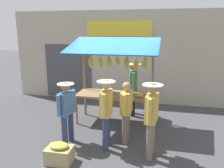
{
  "coord_description": "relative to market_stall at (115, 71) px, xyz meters",
  "views": [
    {
      "loc": [
        -1.43,
        6.4,
        2.75
      ],
      "look_at": [
        0.0,
        0.3,
        1.25
      ],
      "focal_mm": 37.32,
      "sensor_mm": 36.0,
      "label": 1
    }
  ],
  "objects": [
    {
      "name": "produce_crate_near",
      "position": [
        0.66,
        2.42,
        -1.35
      ],
      "size": [
        0.55,
        0.42,
        0.44
      ],
      "color": "tan",
      "rests_on": "ground"
    },
    {
      "name": "street_backdrop",
      "position": [
        0.07,
        -2.15,
        0.15
      ],
      "size": [
        9.0,
        0.3,
        3.4
      ],
      "color": "#B2A893",
      "rests_on": "ground"
    },
    {
      "name": "market_stall",
      "position": [
        0.0,
        0.0,
        0.0
      ],
      "size": [
        2.5,
        1.46,
        2.5
      ],
      "color": "olive",
      "rests_on": "ground"
    },
    {
      "name": "shopper_in_striped_shirt",
      "position": [
        -0.14,
        1.58,
        -0.58
      ],
      "size": [
        0.43,
        0.7,
        1.65
      ],
      "rotation": [
        0.0,
        0.0,
        -1.49
      ],
      "color": "navy",
      "rests_on": "ground"
    },
    {
      "name": "shopper_with_shopping_bag",
      "position": [
        -1.17,
        1.75,
        -0.56
      ],
      "size": [
        0.43,
        0.71,
        1.67
      ],
      "rotation": [
        0.0,
        0.0,
        -1.67
      ],
      "color": "#726656",
      "rests_on": "ground"
    },
    {
      "name": "vendor_with_sunhat",
      "position": [
        -0.43,
        -0.7,
        -0.53
      ],
      "size": [
        0.44,
        0.71,
        1.71
      ],
      "rotation": [
        0.0,
        0.0,
        1.75
      ],
      "color": "#232328",
      "rests_on": "ground"
    },
    {
      "name": "shopper_in_grey_tee",
      "position": [
        0.83,
        1.59,
        -0.66
      ],
      "size": [
        0.4,
        0.65,
        1.54
      ],
      "rotation": [
        0.0,
        0.0,
        -1.79
      ],
      "color": "navy",
      "rests_on": "ground"
    },
    {
      "name": "ground_plane",
      "position": [
        0.02,
        0.05,
        -1.55
      ],
      "size": [
        40.0,
        40.0,
        0.0
      ],
      "primitive_type": "plane",
      "color": "#424244"
    },
    {
      "name": "shopper_with_ponytail",
      "position": [
        -0.53,
        1.17,
        -0.69
      ],
      "size": [
        0.24,
        0.66,
        1.52
      ],
      "rotation": [
        0.0,
        0.0,
        -1.62
      ],
      "color": "#726656",
      "rests_on": "ground"
    }
  ]
}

